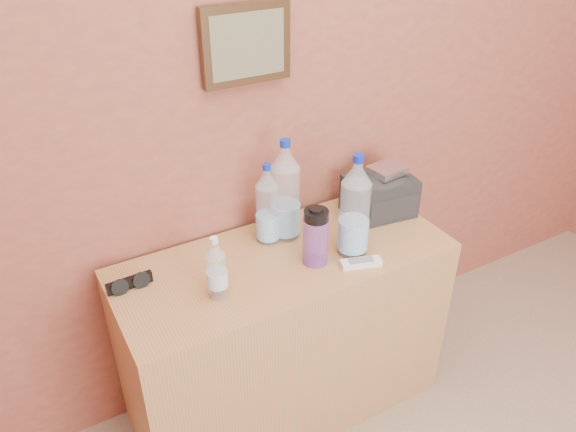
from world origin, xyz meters
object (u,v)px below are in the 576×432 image
object	(u,v)px
pet_small	(217,271)
toiletry_bag	(379,194)
nalgene_bottle	(316,236)
dresser	(285,335)
sunglasses	(130,283)
pet_large_d	(355,211)
ac_remote	(361,263)
foil_packet	(387,170)
pet_large_b	(285,195)
pet_large_c	(268,208)

from	to	relation	value
pet_small	toiletry_bag	world-z (taller)	pet_small
nalgene_bottle	pet_small	bearing A→B (deg)	-179.66
dresser	toiletry_bag	world-z (taller)	toiletry_bag
nalgene_bottle	sunglasses	xyz separation A→B (m)	(-0.59, 0.17, -0.08)
pet_large_d	toiletry_bag	xyz separation A→B (m)	(0.23, 0.16, -0.08)
ac_remote	toiletry_bag	distance (m)	0.36
pet_large_d	pet_small	distance (m)	0.50
nalgene_bottle	foil_packet	world-z (taller)	nalgene_bottle
pet_large_b	pet_small	xyz separation A→B (m)	(-0.35, -0.19, -0.07)
sunglasses	pet_small	bearing A→B (deg)	-39.00
pet_large_b	toiletry_bag	size ratio (longest dim) A/B	1.51
toiletry_bag	pet_large_b	bearing A→B (deg)	-178.81
dresser	ac_remote	xyz separation A→B (m)	(0.20, -0.17, 0.38)
pet_large_b	toiletry_bag	distance (m)	0.40
dresser	foil_packet	bearing A→B (deg)	8.35
pet_large_c	toiletry_bag	bearing A→B (deg)	-5.81
pet_large_b	pet_large_d	bearing A→B (deg)	-53.58
dresser	pet_large_d	bearing A→B (deg)	-21.35
ac_remote	toiletry_bag	bearing A→B (deg)	61.43
pet_large_b	toiletry_bag	bearing A→B (deg)	-6.21
nalgene_bottle	ac_remote	bearing A→B (deg)	-37.19
pet_large_b	pet_small	bearing A→B (deg)	-151.04
pet_large_b	foil_packet	world-z (taller)	pet_large_b
pet_large_d	sunglasses	size ratio (longest dim) A/B	2.52
ac_remote	foil_packet	size ratio (longest dim) A/B	1.11
pet_large_d	toiletry_bag	world-z (taller)	pet_large_d
pet_large_b	pet_large_c	size ratio (longest dim) A/B	1.25
toiletry_bag	foil_packet	size ratio (longest dim) A/B	2.01
pet_large_d	ac_remote	size ratio (longest dim) A/B	2.70
pet_large_d	foil_packet	bearing A→B (deg)	31.34
sunglasses	toiletry_bag	bearing A→B (deg)	-3.45
pet_large_d	nalgene_bottle	xyz separation A→B (m)	(-0.14, 0.01, -0.06)
pet_small	nalgene_bottle	xyz separation A→B (m)	(0.36, 0.00, 0.01)
pet_small	ac_remote	world-z (taller)	pet_small
pet_small	sunglasses	xyz separation A→B (m)	(-0.23, 0.17, -0.08)
pet_small	foil_packet	world-z (taller)	pet_small
pet_small	toiletry_bag	size ratio (longest dim) A/B	0.86
pet_large_c	toiletry_bag	world-z (taller)	pet_large_c
nalgene_bottle	foil_packet	distance (m)	0.43
pet_large_d	nalgene_bottle	bearing A→B (deg)	174.44
pet_large_c	ac_remote	bearing A→B (deg)	-55.26
sunglasses	pet_large_c	bearing A→B (deg)	0.57
pet_large_b	pet_large_d	xyz separation A→B (m)	(0.15, -0.20, -0.00)
foil_packet	pet_small	bearing A→B (deg)	-169.15
pet_large_c	foil_packet	size ratio (longest dim) A/B	2.43
pet_large_d	toiletry_bag	bearing A→B (deg)	34.60
dresser	ac_remote	world-z (taller)	ac_remote
pet_large_b	pet_small	world-z (taller)	pet_large_b
pet_large_c	foil_packet	world-z (taller)	pet_large_c
pet_large_b	pet_large_c	bearing A→B (deg)	176.46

